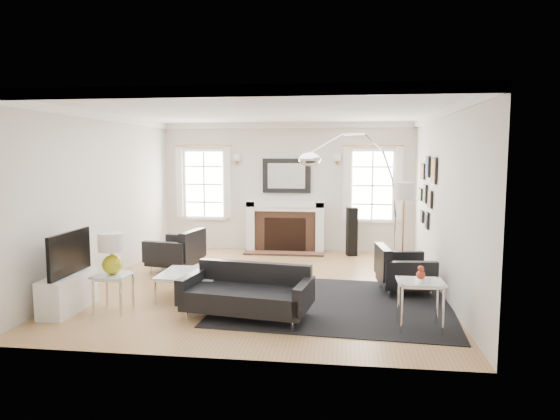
# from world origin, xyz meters

# --- Properties ---
(floor) EXTENTS (6.00, 6.00, 0.00)m
(floor) POSITION_xyz_m (0.00, 0.00, 0.00)
(floor) COLOR olive
(floor) RESTS_ON ground
(back_wall) EXTENTS (5.50, 0.04, 2.80)m
(back_wall) POSITION_xyz_m (0.00, 3.00, 1.40)
(back_wall) COLOR beige
(back_wall) RESTS_ON floor
(front_wall) EXTENTS (5.50, 0.04, 2.80)m
(front_wall) POSITION_xyz_m (0.00, -3.00, 1.40)
(front_wall) COLOR beige
(front_wall) RESTS_ON floor
(left_wall) EXTENTS (0.04, 6.00, 2.80)m
(left_wall) POSITION_xyz_m (-2.75, 0.00, 1.40)
(left_wall) COLOR beige
(left_wall) RESTS_ON floor
(right_wall) EXTENTS (0.04, 6.00, 2.80)m
(right_wall) POSITION_xyz_m (2.75, 0.00, 1.40)
(right_wall) COLOR beige
(right_wall) RESTS_ON floor
(ceiling) EXTENTS (5.50, 6.00, 0.02)m
(ceiling) POSITION_xyz_m (0.00, 0.00, 2.80)
(ceiling) COLOR white
(ceiling) RESTS_ON back_wall
(crown_molding) EXTENTS (5.50, 6.00, 0.12)m
(crown_molding) POSITION_xyz_m (0.00, 0.00, 2.74)
(crown_molding) COLOR white
(crown_molding) RESTS_ON back_wall
(fireplace) EXTENTS (1.70, 0.69, 1.11)m
(fireplace) POSITION_xyz_m (0.00, 2.79, 0.54)
(fireplace) COLOR white
(fireplace) RESTS_ON floor
(mantel_mirror) EXTENTS (1.05, 0.07, 0.75)m
(mantel_mirror) POSITION_xyz_m (0.00, 2.95, 1.65)
(mantel_mirror) COLOR black
(mantel_mirror) RESTS_ON back_wall
(window_left) EXTENTS (1.24, 0.15, 1.62)m
(window_left) POSITION_xyz_m (-1.85, 2.95, 1.46)
(window_left) COLOR white
(window_left) RESTS_ON back_wall
(window_right) EXTENTS (1.24, 0.15, 1.62)m
(window_right) POSITION_xyz_m (1.85, 2.95, 1.46)
(window_right) COLOR white
(window_right) RESTS_ON back_wall
(gallery_wall) EXTENTS (0.04, 1.73, 1.29)m
(gallery_wall) POSITION_xyz_m (2.72, 1.30, 1.53)
(gallery_wall) COLOR black
(gallery_wall) RESTS_ON right_wall
(tv_unit) EXTENTS (0.35, 1.00, 1.09)m
(tv_unit) POSITION_xyz_m (-2.44, -1.70, 0.33)
(tv_unit) COLOR white
(tv_unit) RESTS_ON floor
(area_rug) EXTENTS (3.40, 2.90, 0.01)m
(area_rug) POSITION_xyz_m (1.15, -0.91, 0.01)
(area_rug) COLOR black
(area_rug) RESTS_ON floor
(sofa) EXTENTS (1.77, 1.02, 0.55)m
(sofa) POSITION_xyz_m (0.01, -1.59, 0.30)
(sofa) COLOR black
(sofa) RESTS_ON floor
(armchair_left) EXTENTS (0.98, 1.06, 0.62)m
(armchair_left) POSITION_xyz_m (-1.74, 0.77, 0.35)
(armchair_left) COLOR black
(armchair_left) RESTS_ON floor
(armchair_right) EXTENTS (0.89, 0.96, 0.59)m
(armchair_right) POSITION_xyz_m (2.14, -0.18, 0.33)
(armchair_right) COLOR black
(armchair_right) RESTS_ON floor
(coffee_table) EXTENTS (0.88, 0.88, 0.39)m
(coffee_table) POSITION_xyz_m (-0.97, -0.92, 0.36)
(coffee_table) COLOR silver
(coffee_table) RESTS_ON floor
(side_table_left) EXTENTS (0.46, 0.46, 0.51)m
(side_table_left) POSITION_xyz_m (-1.83, -1.63, 0.41)
(side_table_left) COLOR silver
(side_table_left) RESTS_ON floor
(nesting_table) EXTENTS (0.55, 0.46, 0.61)m
(nesting_table) POSITION_xyz_m (2.18, -1.85, 0.48)
(nesting_table) COLOR silver
(nesting_table) RESTS_ON floor
(gourd_lamp) EXTENTS (0.35, 0.35, 0.57)m
(gourd_lamp) POSITION_xyz_m (-1.83, -1.63, 0.83)
(gourd_lamp) COLOR gold
(gourd_lamp) RESTS_ON side_table_left
(orange_vase) EXTENTS (0.11, 0.11, 0.17)m
(orange_vase) POSITION_xyz_m (2.18, -1.85, 0.70)
(orange_vase) COLOR #B42F17
(orange_vase) RESTS_ON nesting_table
(arc_floor_lamp) EXTENTS (1.82, 1.69, 2.58)m
(arc_floor_lamp) POSITION_xyz_m (1.45, 0.76, 1.39)
(arc_floor_lamp) COLOR silver
(arc_floor_lamp) RESTS_ON floor
(stick_floor_lamp) EXTENTS (0.34, 0.34, 1.68)m
(stick_floor_lamp) POSITION_xyz_m (2.20, 0.20, 1.45)
(stick_floor_lamp) COLOR #A56D39
(stick_floor_lamp) RESTS_ON floor
(speaker_tower) EXTENTS (0.25, 0.25, 1.01)m
(speaker_tower) POSITION_xyz_m (1.43, 2.55, 0.51)
(speaker_tower) COLOR black
(speaker_tower) RESTS_ON floor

